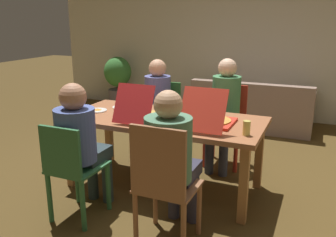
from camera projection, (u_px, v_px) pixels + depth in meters
ground_plane at (164, 186)px, 3.72m from camera, size 20.00×20.00×0.00m
back_wall at (239, 32)px, 6.11m from camera, size 7.04×0.12×2.89m
dining_table at (164, 125)px, 3.54m from camera, size 1.94×0.90×0.74m
chair_0 at (163, 182)px, 2.60m from camera, size 0.44×0.40×0.98m
person_0 at (171, 153)px, 2.68m from camera, size 0.35×0.55×1.20m
chair_1 at (72, 169)px, 2.97m from camera, size 0.40×0.43×0.87m
person_1 at (80, 138)px, 3.03m from camera, size 0.33×0.53×1.18m
chair_2 at (161, 116)px, 4.53m from camera, size 0.45×0.45×0.90m
person_2 at (156, 101)px, 4.35m from camera, size 0.32×0.50×1.20m
chair_3 at (227, 122)px, 4.22m from camera, size 0.43×0.41×0.93m
person_3 at (224, 106)px, 4.03m from camera, size 0.32×0.53×1.25m
pizza_box_0 at (144, 114)px, 3.46m from camera, size 0.37×0.53×0.37m
pizza_box_1 at (210, 120)px, 3.27m from camera, size 0.39×0.58×0.37m
plate_0 at (97, 110)px, 3.76m from camera, size 0.20×0.20×0.03m
plate_1 at (123, 107)px, 3.90m from camera, size 0.23×0.23×0.03m
drinking_glass_0 at (247, 128)px, 2.98m from camera, size 0.06×0.06×0.12m
drinking_glass_1 at (173, 124)px, 3.13m from camera, size 0.07×0.07×0.11m
couch at (253, 109)px, 5.69m from camera, size 1.81×0.90×0.75m
potted_plant at (118, 78)px, 6.85m from camera, size 0.52×0.52×0.97m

